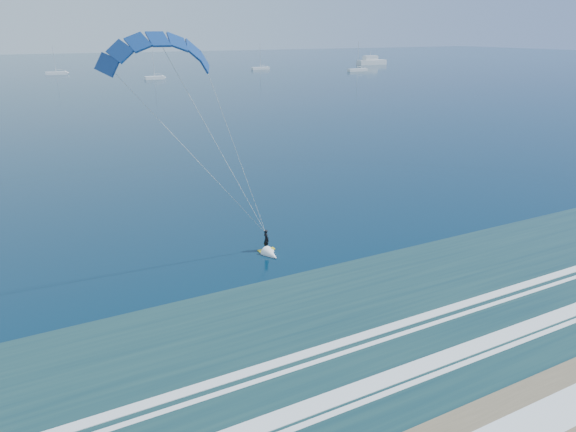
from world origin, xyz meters
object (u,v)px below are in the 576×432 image
(kitesurfer_rig, at_px, (218,148))
(sailboat_5, at_px, (357,70))
(sailboat_2, at_px, (56,73))
(motor_yacht, at_px, (371,61))
(sailboat_3, at_px, (155,78))
(sailboat_4, at_px, (260,68))

(kitesurfer_rig, height_order, sailboat_5, kitesurfer_rig)
(kitesurfer_rig, distance_m, sailboat_2, 208.95)
(kitesurfer_rig, relative_size, sailboat_5, 1.45)
(motor_yacht, height_order, sailboat_5, sailboat_5)
(motor_yacht, bearing_deg, sailboat_5, -133.44)
(kitesurfer_rig, height_order, sailboat_3, kitesurfer_rig)
(sailboat_2, relative_size, sailboat_4, 0.99)
(sailboat_3, xyz_separation_m, sailboat_4, (56.90, 27.55, 0.01))
(sailboat_2, distance_m, sailboat_5, 130.47)
(sailboat_3, bearing_deg, sailboat_2, 127.31)
(motor_yacht, relative_size, sailboat_4, 1.43)
(sailboat_4, bearing_deg, sailboat_2, 171.23)
(motor_yacht, xyz_separation_m, sailboat_4, (-68.23, -5.33, -1.15))
(kitesurfer_rig, distance_m, motor_yacht, 257.03)
(sailboat_2, distance_m, sailboat_4, 89.31)
(motor_yacht, bearing_deg, sailboat_2, 176.97)
(kitesurfer_rig, height_order, sailboat_4, kitesurfer_rig)
(motor_yacht, distance_m, sailboat_4, 68.44)
(sailboat_2, xyz_separation_m, sailboat_4, (88.26, -13.62, 0.00))
(sailboat_3, bearing_deg, motor_yacht, 14.72)
(sailboat_2, height_order, sailboat_5, sailboat_5)
(kitesurfer_rig, bearing_deg, sailboat_5, 52.38)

